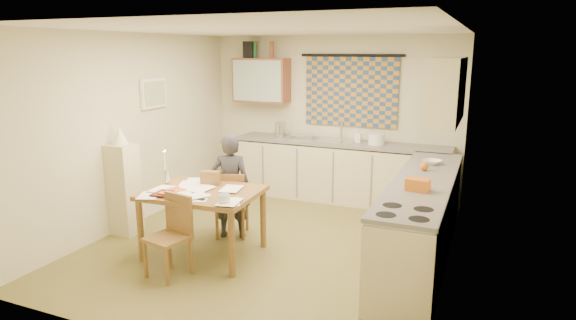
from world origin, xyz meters
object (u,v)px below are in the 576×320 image
at_px(stove, 402,262).
at_px(dining_table, 204,222).
at_px(person, 231,186).
at_px(chair_far, 232,216).
at_px(counter_right, 421,220).
at_px(counter_back, 339,171).
at_px(shelf_stand, 124,189).

distance_m(stove, dining_table, 2.30).
bearing_deg(person, chair_far, -86.35).
height_order(counter_right, stove, counter_right).
distance_m(counter_back, counter_right, 2.28).
relative_size(counter_right, person, 2.27).
xyz_separation_m(person, shelf_stand, (-1.29, -0.43, -0.07)).
xyz_separation_m(counter_back, counter_right, (1.48, -1.74, -0.00)).
height_order(person, shelf_stand, person).
height_order(counter_right, dining_table, counter_right).
xyz_separation_m(counter_right, dining_table, (-2.28, -0.82, -0.07)).
bearing_deg(counter_right, counter_back, 130.39).
relative_size(stove, dining_table, 0.71).
bearing_deg(counter_back, person, -111.39).
relative_size(stove, person, 0.70).
relative_size(counter_back, chair_far, 3.96).
distance_m(counter_back, dining_table, 2.68).
height_order(counter_right, chair_far, counter_right).
relative_size(counter_back, dining_table, 2.58).
xyz_separation_m(counter_back, shelf_stand, (-2.06, -2.40, 0.12)).
bearing_deg(shelf_stand, counter_back, 49.31).
relative_size(chair_far, person, 0.64).
relative_size(counter_back, person, 2.54).
distance_m(counter_right, chair_far, 2.28).
relative_size(dining_table, shelf_stand, 1.11).
height_order(dining_table, person, person).
xyz_separation_m(chair_far, shelf_stand, (-1.28, -0.45, 0.32)).
height_order(chair_far, person, person).
relative_size(counter_back, counter_right, 1.12).
relative_size(dining_table, person, 0.98).
height_order(dining_table, shelf_stand, shelf_stand).
bearing_deg(person, counter_right, 168.00).
bearing_deg(stove, person, 157.63).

